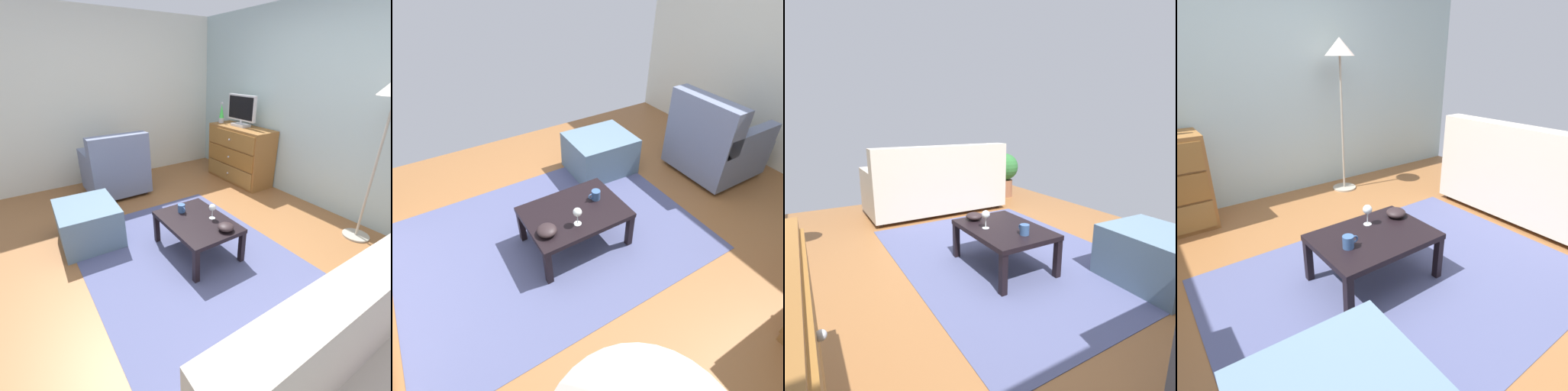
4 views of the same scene
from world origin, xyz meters
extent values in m
cube|color=brown|center=(0.00, 0.00, -0.03)|extent=(5.67, 4.40, 0.05)
cube|color=#4B5078|center=(0.20, -0.20, 0.00)|extent=(2.60, 1.90, 0.01)
cube|color=black|center=(-0.34, 0.22, 0.16)|extent=(0.05, 0.05, 0.32)
cube|color=black|center=(0.43, 0.22, 0.16)|extent=(0.05, 0.05, 0.32)
cube|color=black|center=(-0.34, -0.31, 0.16)|extent=(0.05, 0.05, 0.32)
cube|color=black|center=(0.43, -0.31, 0.16)|extent=(0.05, 0.05, 0.32)
cube|color=black|center=(0.04, -0.05, 0.34)|extent=(0.83, 0.59, 0.04)
cylinder|color=silver|center=(0.10, 0.10, 0.36)|extent=(0.06, 0.06, 0.00)
cylinder|color=silver|center=(0.10, 0.10, 0.41)|extent=(0.01, 0.01, 0.09)
sphere|color=silver|center=(0.10, 0.10, 0.48)|extent=(0.07, 0.07, 0.07)
cylinder|color=#37578C|center=(-0.19, -0.09, 0.41)|extent=(0.08, 0.08, 0.08)
torus|color=#37578C|center=(-0.14, -0.09, 0.41)|extent=(0.05, 0.01, 0.05)
ellipsoid|color=#2A1F21|center=(0.35, 0.07, 0.40)|extent=(0.15, 0.15, 0.07)
cylinder|color=#332319|center=(-2.21, 0.10, 0.03)|extent=(0.05, 0.05, 0.05)
cylinder|color=#332319|center=(-2.21, -0.56, 0.03)|extent=(0.05, 0.05, 0.05)
cylinder|color=#332319|center=(-1.57, 0.10, 0.03)|extent=(0.05, 0.05, 0.05)
cylinder|color=#332319|center=(-1.57, -0.56, 0.03)|extent=(0.05, 0.05, 0.05)
cube|color=slate|center=(-1.89, -0.23, 0.25)|extent=(0.80, 0.83, 0.40)
cube|color=slate|center=(-1.59, -0.23, 0.69)|extent=(0.20, 0.83, 0.47)
cube|color=slate|center=(-1.89, 0.12, 0.55)|extent=(0.76, 0.12, 0.20)
cube|color=slate|center=(-1.89, -0.58, 0.55)|extent=(0.76, 0.12, 0.20)
cube|color=slate|center=(-0.77, -0.92, 0.21)|extent=(0.72, 0.63, 0.42)
camera|label=1|loc=(2.04, -1.39, 1.76)|focal=25.53mm
camera|label=2|loc=(0.95, 1.65, 2.06)|focal=28.67mm
camera|label=3|loc=(-2.02, 1.40, 1.25)|focal=28.51mm
camera|label=4|loc=(-1.16, -1.65, 1.51)|focal=30.24mm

